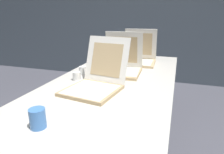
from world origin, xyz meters
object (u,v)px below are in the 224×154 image
at_px(cup_printed_front, 38,118).
at_px(napkin_pile, 86,154).
at_px(pizza_box_back, 139,58).
at_px(cup_white_near_center, 77,76).
at_px(pizza_box_front, 95,83).
at_px(table, 116,84).
at_px(cup_white_mid, 82,70).
at_px(pizza_box_middle, 121,67).

relative_size(cup_printed_front, napkin_pile, 0.50).
bearing_deg(pizza_box_back, cup_printed_front, -100.60).
xyz_separation_m(cup_white_near_center, napkin_pile, (0.45, -0.78, -0.03)).
bearing_deg(pizza_box_front, table, 86.89).
relative_size(table, pizza_box_back, 5.78).
distance_m(pizza_box_front, cup_white_near_center, 0.27).
distance_m(cup_white_mid, cup_printed_front, 0.86).
height_order(table, pizza_box_back, pizza_box_back).
xyz_separation_m(table, cup_printed_front, (-0.12, -0.81, 0.10)).
bearing_deg(pizza_box_middle, cup_white_near_center, -134.60).
relative_size(pizza_box_front, cup_white_near_center, 7.25).
height_order(pizza_box_middle, cup_white_mid, pizza_box_middle).
height_order(table, cup_white_near_center, cup_white_near_center).
relative_size(pizza_box_front, napkin_pile, 2.59).
bearing_deg(cup_white_near_center, napkin_pile, -60.16).
relative_size(pizza_box_back, napkin_pile, 1.88).
xyz_separation_m(pizza_box_back, napkin_pile, (0.10, -1.50, -0.05)).
bearing_deg(cup_white_mid, pizza_box_back, 55.01).
relative_size(pizza_box_back, cup_white_mid, 5.27).
xyz_separation_m(cup_white_mid, cup_printed_front, (0.19, -0.84, 0.01)).
height_order(pizza_box_back, napkin_pile, pizza_box_back).
relative_size(cup_white_mid, cup_printed_front, 0.71).
bearing_deg(table, napkin_pile, -79.43).
bearing_deg(cup_white_near_center, cup_white_mid, 100.94).
bearing_deg(pizza_box_front, cup_printed_front, -88.17).
relative_size(pizza_box_middle, cup_white_near_center, 5.26).
height_order(pizza_box_front, pizza_box_back, pizza_box_back).
height_order(pizza_box_back, cup_white_near_center, pizza_box_back).
distance_m(table, pizza_box_back, 0.60).
bearing_deg(pizza_box_back, table, -100.07).
bearing_deg(cup_white_near_center, cup_printed_front, -76.79).
xyz_separation_m(table, napkin_pile, (0.17, -0.91, 0.05)).
relative_size(pizza_box_front, pizza_box_middle, 1.38).
bearing_deg(pizza_box_middle, cup_white_mid, -158.18).
relative_size(pizza_box_front, cup_printed_front, 5.17).
bearing_deg(napkin_pile, table, 100.57).
distance_m(pizza_box_front, pizza_box_middle, 0.46).
relative_size(table, pizza_box_front, 4.20).
xyz_separation_m(table, cup_white_mid, (-0.31, 0.03, 0.08)).
height_order(cup_white_near_center, napkin_pile, cup_white_near_center).
distance_m(pizza_box_middle, cup_printed_front, 0.99).
xyz_separation_m(table, cup_white_near_center, (-0.28, -0.13, 0.08)).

